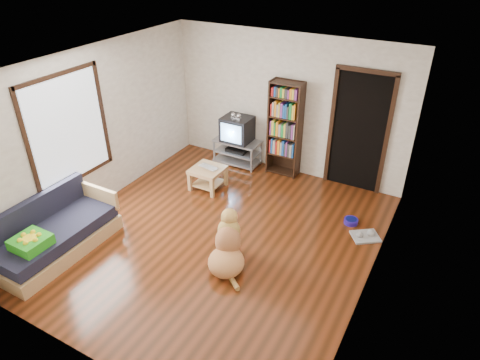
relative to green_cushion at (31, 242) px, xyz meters
The scene contains 18 objects.
ground 2.57m from the green_cushion, 46.15° to the left, with size 5.00×5.00×0.00m, color #612810.
ceiling 3.29m from the green_cushion, 46.15° to the left, with size 5.00×5.00×0.00m, color white.
wall_back 4.73m from the green_cushion, 67.95° to the left, with size 4.50×4.50×0.00m, color silver.
wall_front 2.04m from the green_cushion, 21.19° to the right, with size 4.50×4.50×0.00m, color silver.
wall_left 2.05m from the green_cushion, 105.35° to the left, with size 5.00×5.00×0.00m, color silver.
wall_right 4.47m from the green_cushion, 24.48° to the left, with size 5.00×5.00×0.00m, color silver.
green_cushion is the anchor object (origin of this frame).
laptop 3.07m from the green_cushion, 73.86° to the left, with size 0.36×0.23×0.03m, color silver.
dog_bowl 4.69m from the green_cushion, 42.50° to the left, with size 0.22×0.22×0.08m, color #281699.
grey_rag 4.76m from the green_cushion, 37.81° to the left, with size 0.40×0.32×0.03m, color gray.
window 1.73m from the green_cushion, 110.11° to the left, with size 0.03×1.46×1.70m.
doorway 5.34m from the green_cushion, 54.22° to the left, with size 1.03×0.05×2.19m.
tv_stand 4.17m from the green_cushion, 78.21° to the left, with size 0.90×0.45×0.50m.
crt_tv 4.19m from the green_cushion, 78.27° to the left, with size 0.55×0.52×0.58m.
bookshelf 4.57m from the green_cushion, 66.63° to the left, with size 0.60×0.30×1.80m.
sofa 0.51m from the green_cushion, 105.70° to the left, with size 0.80×1.80×0.80m.
coffee_table 3.11m from the green_cushion, 74.02° to the left, with size 0.55×0.55×0.40m.
dog 2.60m from the green_cushion, 31.79° to the left, with size 0.68×0.89×0.80m.
Camera 1 is at (2.82, -4.39, 4.05)m, focal length 32.00 mm.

